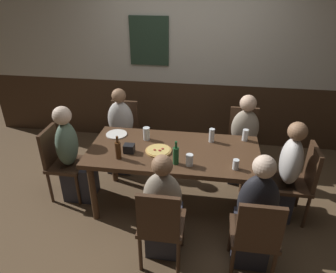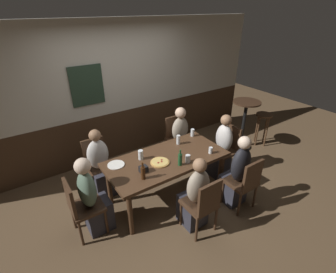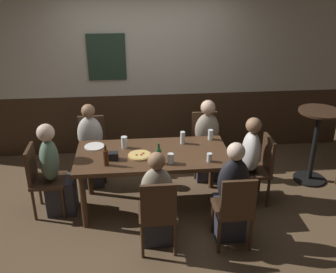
{
  "view_description": "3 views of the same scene",
  "coord_description": "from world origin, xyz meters",
  "px_view_note": "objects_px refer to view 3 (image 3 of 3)",
  "views": [
    {
      "loc": [
        0.36,
        -2.82,
        2.42
      ],
      "look_at": [
        -0.07,
        0.07,
        0.86
      ],
      "focal_mm": 33.0,
      "sensor_mm": 36.0,
      "label": 1
    },
    {
      "loc": [
        -1.74,
        -2.61,
        2.77
      ],
      "look_at": [
        0.0,
        -0.03,
        1.12
      ],
      "focal_mm": 26.54,
      "sensor_mm": 36.0,
      "label": 2
    },
    {
      "loc": [
        -0.22,
        -4.17,
        2.84
      ],
      "look_at": [
        0.18,
        -0.04,
        0.97
      ],
      "focal_mm": 41.69,
      "sensor_mm": 36.0,
      "label": 3
    }
  ],
  "objects_px": {
    "person_right_near": "(231,199)",
    "beer_bottle_brown": "(106,157)",
    "chair_left_far": "(92,144)",
    "chair_head_east": "(259,166)",
    "beer_bottle_green": "(159,156)",
    "chair_right_far": "(205,139)",
    "pint_glass_amber": "(171,159)",
    "chair_right_near": "(235,207)",
    "person_mid_near": "(157,205)",
    "person_head_east": "(246,168)",
    "person_left_far": "(91,151)",
    "beer_glass_tall": "(209,158)",
    "chair_mid_near": "(158,212)",
    "tumbler_short": "(124,143)",
    "person_right_far": "(207,145)",
    "pint_glass_stout": "(210,135)",
    "pint_glass_pale": "(183,138)",
    "dining_table": "(153,159)",
    "condiment_caddy": "(114,156)",
    "person_head_west": "(56,176)",
    "pizza": "(140,155)",
    "chair_head_west": "(42,176)",
    "plate_white_large": "(94,146)",
    "side_bar_table": "(315,140)"
  },
  "relations": [
    {
      "from": "person_head_west",
      "to": "person_right_far",
      "type": "bearing_deg",
      "value": 19.31
    },
    {
      "from": "side_bar_table",
      "to": "chair_mid_near",
      "type": "bearing_deg",
      "value": -150.33
    },
    {
      "from": "chair_head_east",
      "to": "chair_left_far",
      "type": "relative_size",
      "value": 1.0
    },
    {
      "from": "condiment_caddy",
      "to": "pint_glass_amber",
      "type": "bearing_deg",
      "value": -13.39
    },
    {
      "from": "dining_table",
      "to": "person_head_east",
      "type": "relative_size",
      "value": 1.59
    },
    {
      "from": "beer_bottle_brown",
      "to": "condiment_caddy",
      "type": "height_order",
      "value": "beer_bottle_brown"
    },
    {
      "from": "dining_table",
      "to": "person_left_far",
      "type": "relative_size",
      "value": 1.62
    },
    {
      "from": "chair_right_far",
      "to": "person_head_east",
      "type": "distance_m",
      "value": 0.93
    },
    {
      "from": "chair_left_far",
      "to": "beer_glass_tall",
      "type": "height_order",
      "value": "chair_left_far"
    },
    {
      "from": "dining_table",
      "to": "plate_white_large",
      "type": "distance_m",
      "value": 0.75
    },
    {
      "from": "chair_head_west",
      "to": "person_right_far",
      "type": "xyz_separation_m",
      "value": [
        2.13,
        0.69,
        -0.02
      ]
    },
    {
      "from": "dining_table",
      "to": "condiment_caddy",
      "type": "bearing_deg",
      "value": -165.83
    },
    {
      "from": "chair_right_far",
      "to": "pint_glass_amber",
      "type": "height_order",
      "value": "chair_right_far"
    },
    {
      "from": "person_right_far",
      "to": "pint_glass_pale",
      "type": "bearing_deg",
      "value": -132.42
    },
    {
      "from": "beer_glass_tall",
      "to": "tumbler_short",
      "type": "xyz_separation_m",
      "value": [
        -0.97,
        0.46,
        0.02
      ]
    },
    {
      "from": "pint_glass_amber",
      "to": "beer_bottle_brown",
      "type": "distance_m",
      "value": 0.73
    },
    {
      "from": "person_right_far",
      "to": "person_left_far",
      "type": "bearing_deg",
      "value": -179.98
    },
    {
      "from": "person_left_far",
      "to": "beer_glass_tall",
      "type": "xyz_separation_m",
      "value": [
        1.44,
        -0.96,
        0.32
      ]
    },
    {
      "from": "chair_right_near",
      "to": "person_mid_near",
      "type": "distance_m",
      "value": 0.82
    },
    {
      "from": "person_left_far",
      "to": "person_right_far",
      "type": "relative_size",
      "value": 1.0
    },
    {
      "from": "chair_right_near",
      "to": "person_head_east",
      "type": "height_order",
      "value": "person_head_east"
    },
    {
      "from": "person_right_near",
      "to": "beer_bottle_brown",
      "type": "bearing_deg",
      "value": 161.57
    },
    {
      "from": "chair_left_far",
      "to": "side_bar_table",
      "type": "height_order",
      "value": "side_bar_table"
    },
    {
      "from": "side_bar_table",
      "to": "chair_head_west",
      "type": "bearing_deg",
      "value": -173.23
    },
    {
      "from": "person_right_near",
      "to": "person_mid_near",
      "type": "distance_m",
      "value": 0.8
    },
    {
      "from": "person_right_near",
      "to": "beer_bottle_brown",
      "type": "distance_m",
      "value": 1.45
    },
    {
      "from": "beer_bottle_green",
      "to": "side_bar_table",
      "type": "height_order",
      "value": "side_bar_table"
    },
    {
      "from": "pizza",
      "to": "beer_bottle_brown",
      "type": "relative_size",
      "value": 1.11
    },
    {
      "from": "chair_right_near",
      "to": "chair_left_far",
      "type": "bearing_deg",
      "value": 133.28
    },
    {
      "from": "beer_glass_tall",
      "to": "beer_bottle_brown",
      "type": "bearing_deg",
      "value": 178.85
    },
    {
      "from": "chair_mid_near",
      "to": "person_mid_near",
      "type": "height_order",
      "value": "person_mid_near"
    },
    {
      "from": "chair_head_east",
      "to": "condiment_caddy",
      "type": "relative_size",
      "value": 8.0
    },
    {
      "from": "dining_table",
      "to": "chair_head_west",
      "type": "relative_size",
      "value": 2.08
    },
    {
      "from": "side_bar_table",
      "to": "chair_head_east",
      "type": "bearing_deg",
      "value": -155.1
    },
    {
      "from": "pint_glass_stout",
      "to": "chair_head_east",
      "type": "bearing_deg",
      "value": -30.34
    },
    {
      "from": "person_right_near",
      "to": "person_right_far",
      "type": "xyz_separation_m",
      "value": [
        -0.0,
        1.38,
        -0.02
      ]
    },
    {
      "from": "pint_glass_pale",
      "to": "beer_bottle_green",
      "type": "bearing_deg",
      "value": -123.86
    },
    {
      "from": "chair_left_far",
      "to": "person_right_near",
      "type": "height_order",
      "value": "person_right_near"
    },
    {
      "from": "beer_glass_tall",
      "to": "beer_bottle_brown",
      "type": "height_order",
      "value": "beer_bottle_brown"
    },
    {
      "from": "condiment_caddy",
      "to": "chair_left_far",
      "type": "bearing_deg",
      "value": 109.64
    },
    {
      "from": "chair_right_near",
      "to": "beer_bottle_green",
      "type": "xyz_separation_m",
      "value": [
        -0.75,
        0.59,
        0.34
      ]
    },
    {
      "from": "tumbler_short",
      "to": "chair_left_far",
      "type": "bearing_deg",
      "value": 125.08
    },
    {
      "from": "chair_mid_near",
      "to": "pint_glass_pale",
      "type": "distance_m",
      "value": 1.21
    },
    {
      "from": "chair_right_far",
      "to": "person_right_far",
      "type": "relative_size",
      "value": 0.78
    },
    {
      "from": "chair_head_east",
      "to": "beer_bottle_green",
      "type": "xyz_separation_m",
      "value": [
        -1.27,
        -0.26,
        0.34
      ]
    },
    {
      "from": "person_left_far",
      "to": "beer_glass_tall",
      "type": "distance_m",
      "value": 1.76
    },
    {
      "from": "person_mid_near",
      "to": "pint_glass_stout",
      "type": "bearing_deg",
      "value": 53.09
    },
    {
      "from": "dining_table",
      "to": "tumbler_short",
      "type": "relative_size",
      "value": 12.35
    },
    {
      "from": "beer_glass_tall",
      "to": "pint_glass_amber",
      "type": "bearing_deg",
      "value": 179.96
    },
    {
      "from": "chair_right_near",
      "to": "chair_right_far",
      "type": "bearing_deg",
      "value": 90.0
    }
  ]
}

